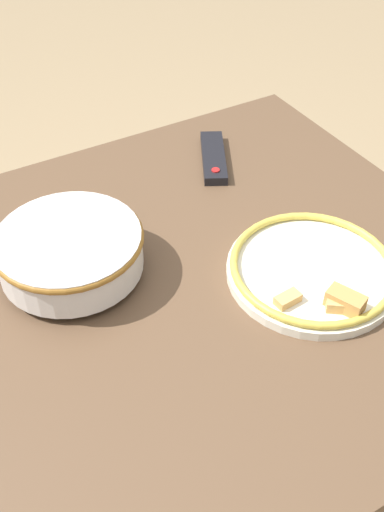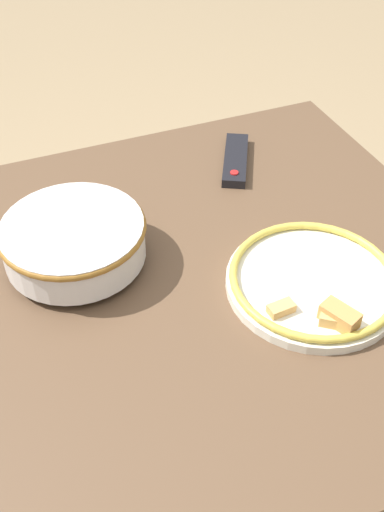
% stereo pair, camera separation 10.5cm
% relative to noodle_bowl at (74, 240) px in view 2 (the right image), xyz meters
% --- Properties ---
extents(ground_plane, '(8.00, 8.00, 0.00)m').
position_rel_noodle_bowl_xyz_m(ground_plane, '(0.09, -0.11, -0.78)').
color(ground_plane, '#9E8460').
extents(dining_table, '(1.25, 0.97, 0.73)m').
position_rel_noodle_bowl_xyz_m(dining_table, '(0.09, -0.11, -0.13)').
color(dining_table, brown).
rests_on(dining_table, ground_plane).
extents(noodle_bowl, '(0.26, 0.26, 0.09)m').
position_rel_noodle_bowl_xyz_m(noodle_bowl, '(0.00, 0.00, 0.00)').
color(noodle_bowl, silver).
rests_on(noodle_bowl, dining_table).
extents(food_plate, '(0.30, 0.30, 0.05)m').
position_rel_noodle_bowl_xyz_m(food_plate, '(0.37, -0.22, -0.04)').
color(food_plate, silver).
rests_on(food_plate, dining_table).
extents(tv_remote, '(0.13, 0.19, 0.02)m').
position_rel_noodle_bowl_xyz_m(tv_remote, '(0.41, 0.18, -0.04)').
color(tv_remote, black).
rests_on(tv_remote, dining_table).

